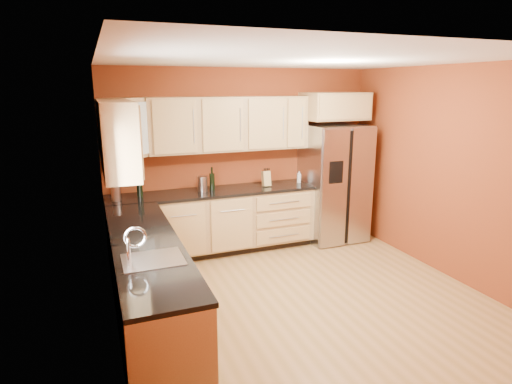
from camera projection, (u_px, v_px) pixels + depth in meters
floor at (302, 298)px, 4.86m from camera, size 4.00×4.00×0.00m
ceiling at (309, 59)px, 4.23m from camera, size 4.00×4.00×0.00m
wall_back at (243, 158)px, 6.35m from camera, size 4.00×0.04×2.60m
wall_front at (452, 253)px, 2.73m from camera, size 4.00×0.04×2.60m
wall_left at (108, 205)px, 3.84m from camera, size 0.04×4.00×2.60m
wall_right at (451, 173)px, 5.24m from camera, size 0.04×4.00×2.60m
base_cabinets_back at (214, 223)px, 6.09m from camera, size 2.90×0.60×0.88m
base_cabinets_left at (148, 287)px, 4.15m from camera, size 0.60×2.80×0.88m
countertop_back at (214, 192)px, 5.97m from camera, size 2.90×0.62×0.04m
countertop_left at (146, 243)px, 4.05m from camera, size 0.62×2.80×0.04m
upper_cabinets_back at (230, 124)px, 5.99m from camera, size 2.30×0.33×0.75m
upper_cabinets_left at (117, 137)px, 4.43m from camera, size 0.33×1.35×0.75m
corner_upper_cabinet at (126, 129)px, 5.34m from camera, size 0.67×0.67×0.75m
over_fridge_cabinet at (334, 106)px, 6.37m from camera, size 0.92×0.60×0.40m
refrigerator at (334, 183)px, 6.59m from camera, size 0.90×0.75×1.78m
window at (111, 190)px, 3.33m from camera, size 0.03×0.90×1.00m
sink_faucet at (152, 243)px, 3.55m from camera, size 0.50×0.42×0.30m
canister_left at (116, 194)px, 5.43m from camera, size 0.13×0.13×0.19m
canister_right at (202, 184)px, 5.90m from camera, size 0.17×0.17×0.21m
wine_bottle_a at (212, 179)px, 5.98m from camera, size 0.09×0.09×0.32m
wine_bottle_b at (139, 184)px, 5.61m from camera, size 0.08×0.08×0.35m
knife_block at (266, 179)px, 6.23m from camera, size 0.11×0.10×0.22m
soap_dispenser at (299, 177)px, 6.46m from camera, size 0.06×0.06×0.18m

